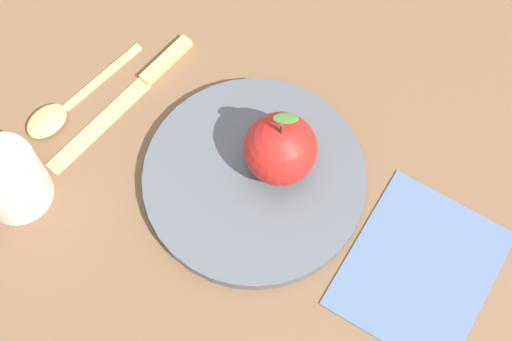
{
  "coord_description": "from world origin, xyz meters",
  "views": [
    {
      "loc": [
        -0.28,
        -0.13,
        0.72
      ],
      "look_at": [
        0.0,
        -0.02,
        0.02
      ],
      "focal_mm": 52.49,
      "sensor_mm": 36.0,
      "label": 1
    }
  ],
  "objects_px": {
    "dinner_plate": "(256,175)",
    "apple": "(280,149)",
    "cup": "(8,178)",
    "spoon": "(59,112)",
    "knife": "(135,91)",
    "linen_napkin": "(420,269)"
  },
  "relations": [
    {
      "from": "linen_napkin",
      "to": "dinner_plate",
      "type": "bearing_deg",
      "value": 80.32
    },
    {
      "from": "apple",
      "to": "cup",
      "type": "xyz_separation_m",
      "value": [
        -0.12,
        0.24,
        -0.01
      ]
    },
    {
      "from": "apple",
      "to": "linen_napkin",
      "type": "distance_m",
      "value": 0.18
    },
    {
      "from": "cup",
      "to": "knife",
      "type": "height_order",
      "value": "cup"
    },
    {
      "from": "dinner_plate",
      "to": "cup",
      "type": "xyz_separation_m",
      "value": [
        -0.11,
        0.22,
        0.03
      ]
    },
    {
      "from": "cup",
      "to": "spoon",
      "type": "xyz_separation_m",
      "value": [
        0.1,
        0.0,
        -0.03
      ]
    },
    {
      "from": "apple",
      "to": "knife",
      "type": "bearing_deg",
      "value": 80.94
    },
    {
      "from": "cup",
      "to": "apple",
      "type": "bearing_deg",
      "value": -63.0
    },
    {
      "from": "cup",
      "to": "dinner_plate",
      "type": "bearing_deg",
      "value": -64.63
    },
    {
      "from": "dinner_plate",
      "to": "linen_napkin",
      "type": "distance_m",
      "value": 0.19
    },
    {
      "from": "apple",
      "to": "knife",
      "type": "xyz_separation_m",
      "value": [
        0.03,
        0.18,
        -0.05
      ]
    },
    {
      "from": "dinner_plate",
      "to": "linen_napkin",
      "type": "bearing_deg",
      "value": -99.68
    },
    {
      "from": "dinner_plate",
      "to": "apple",
      "type": "height_order",
      "value": "apple"
    },
    {
      "from": "dinner_plate",
      "to": "cup",
      "type": "distance_m",
      "value": 0.25
    },
    {
      "from": "knife",
      "to": "cup",
      "type": "bearing_deg",
      "value": 158.1
    },
    {
      "from": "knife",
      "to": "spoon",
      "type": "distance_m",
      "value": 0.08
    },
    {
      "from": "dinner_plate",
      "to": "knife",
      "type": "relative_size",
      "value": 1.13
    },
    {
      "from": "dinner_plate",
      "to": "spoon",
      "type": "xyz_separation_m",
      "value": [
        -0.01,
        0.23,
        -0.0
      ]
    },
    {
      "from": "dinner_plate",
      "to": "knife",
      "type": "height_order",
      "value": "dinner_plate"
    },
    {
      "from": "cup",
      "to": "knife",
      "type": "distance_m",
      "value": 0.17
    },
    {
      "from": "cup",
      "to": "linen_napkin",
      "type": "bearing_deg",
      "value": -79.86
    },
    {
      "from": "knife",
      "to": "apple",
      "type": "bearing_deg",
      "value": -99.06
    }
  ]
}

